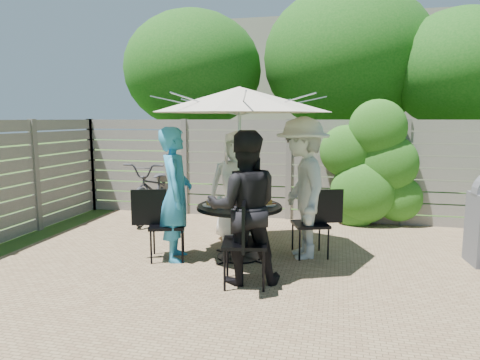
% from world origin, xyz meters
% --- Properties ---
extents(backyard_envelope, '(60.00, 60.00, 5.00)m').
position_xyz_m(backyard_envelope, '(0.09, 10.29, 2.61)').
color(backyard_envelope, '#2E4D18').
rests_on(backyard_envelope, ground).
extents(patio_table, '(1.38, 1.38, 0.73)m').
position_xyz_m(patio_table, '(-0.37, 0.65, 0.51)').
color(patio_table, black).
rests_on(patio_table, ground).
extents(umbrella, '(2.90, 2.90, 2.26)m').
position_xyz_m(umbrella, '(-0.37, 0.65, 2.09)').
color(umbrella, silver).
rests_on(umbrella, ground).
extents(chair_back, '(0.51, 0.66, 0.87)m').
position_xyz_m(chair_back, '(-0.65, 1.58, 0.26)').
color(chair_back, black).
rests_on(chair_back, ground).
extents(person_back, '(0.94, 0.74, 1.68)m').
position_xyz_m(person_back, '(-0.61, 1.45, 0.84)').
color(person_back, white).
rests_on(person_back, ground).
extents(chair_left, '(0.73, 0.58, 0.95)m').
position_xyz_m(chair_left, '(-1.30, 0.38, 0.29)').
color(chair_left, black).
rests_on(chair_left, ground).
extents(person_left, '(0.59, 0.73, 1.75)m').
position_xyz_m(person_left, '(-1.17, 0.42, 0.88)').
color(person_left, '#2B8ABE').
rests_on(person_left, ground).
extents(chair_front, '(0.56, 0.76, 1.00)m').
position_xyz_m(chair_front, '(-0.10, -0.27, 0.30)').
color(chair_front, black).
rests_on(chair_front, ground).
extents(person_front, '(0.99, 0.87, 1.73)m').
position_xyz_m(person_front, '(-0.14, -0.14, 0.87)').
color(person_front, black).
rests_on(person_front, ground).
extents(chair_right, '(0.71, 0.57, 0.92)m').
position_xyz_m(chair_right, '(0.55, 0.93, 0.28)').
color(chair_right, black).
rests_on(chair_right, ground).
extents(person_right, '(1.02, 1.37, 1.88)m').
position_xyz_m(person_right, '(0.42, 0.89, 0.94)').
color(person_right, beige).
rests_on(person_right, ground).
extents(plate_back, '(0.26, 0.26, 0.06)m').
position_xyz_m(plate_back, '(-0.48, 1.00, 0.75)').
color(plate_back, white).
rests_on(plate_back, patio_table).
extents(plate_left, '(0.26, 0.26, 0.06)m').
position_xyz_m(plate_left, '(-0.72, 0.55, 0.75)').
color(plate_left, white).
rests_on(plate_left, patio_table).
extents(plate_front, '(0.26, 0.26, 0.06)m').
position_xyz_m(plate_front, '(-0.27, 0.31, 0.75)').
color(plate_front, white).
rests_on(plate_front, patio_table).
extents(plate_right, '(0.26, 0.26, 0.06)m').
position_xyz_m(plate_right, '(-0.03, 0.76, 0.75)').
color(plate_right, white).
rests_on(plate_right, patio_table).
extents(plate_extra, '(0.24, 0.24, 0.06)m').
position_xyz_m(plate_extra, '(-0.12, 0.42, 0.75)').
color(plate_extra, white).
rests_on(plate_extra, patio_table).
extents(glass_back, '(0.07, 0.07, 0.14)m').
position_xyz_m(glass_back, '(-0.55, 0.87, 0.80)').
color(glass_back, silver).
rests_on(glass_back, patio_table).
extents(glass_left, '(0.07, 0.07, 0.14)m').
position_xyz_m(glass_left, '(-0.59, 0.48, 0.80)').
color(glass_left, silver).
rests_on(glass_left, patio_table).
extents(glass_front, '(0.07, 0.07, 0.14)m').
position_xyz_m(glass_front, '(-0.20, 0.44, 0.80)').
color(glass_front, silver).
rests_on(glass_front, patio_table).
extents(glass_right, '(0.07, 0.07, 0.14)m').
position_xyz_m(glass_right, '(-0.15, 0.83, 0.80)').
color(glass_right, silver).
rests_on(glass_right, patio_table).
extents(syrup_jug, '(0.09, 0.09, 0.16)m').
position_xyz_m(syrup_jug, '(-0.45, 0.69, 0.81)').
color(syrup_jug, '#59280C').
rests_on(syrup_jug, patio_table).
extents(coffee_cup, '(0.08, 0.08, 0.12)m').
position_xyz_m(coffee_cup, '(-0.34, 0.89, 0.79)').
color(coffee_cup, '#C6B293').
rests_on(coffee_cup, patio_table).
extents(bicycle, '(0.86, 2.11, 1.09)m').
position_xyz_m(bicycle, '(-2.44, 2.60, 0.54)').
color(bicycle, '#333338').
rests_on(bicycle, ground).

